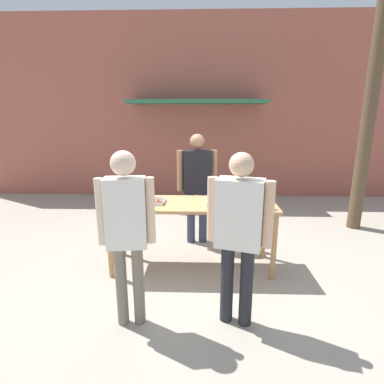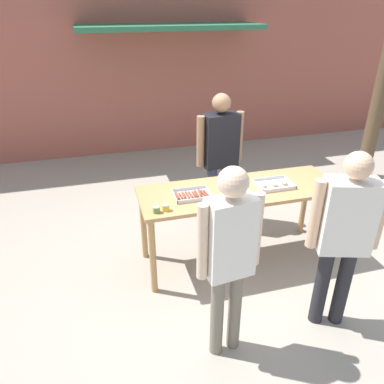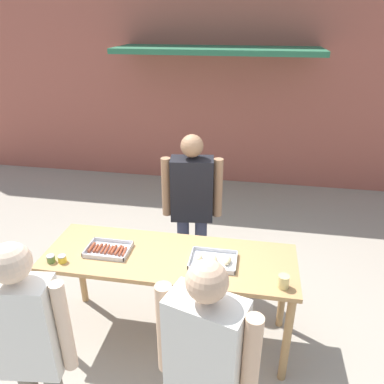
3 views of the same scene
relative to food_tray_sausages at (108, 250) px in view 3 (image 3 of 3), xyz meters
The scene contains 11 objects.
ground_plane 1.11m from the food_tray_sausages, ahead, with size 24.00×24.00×0.00m, color #A39989.
building_facade_back 4.25m from the food_tray_sausages, 82.00° to the left, with size 12.00×1.11×4.50m.
serving_table 0.58m from the food_tray_sausages, ahead, with size 2.25×0.77×0.94m.
food_tray_sausages is the anchor object (origin of this frame).
food_tray_buns 0.97m from the food_tray_sausages, ahead, with size 0.41×0.31×0.06m.
condiment_jar_mustard 0.49m from the food_tray_sausages, 150.53° to the right, with size 0.07×0.07×0.07m.
condiment_jar_ketchup 0.40m from the food_tray_sausages, 145.56° to the right, with size 0.07×0.07×0.07m.
beer_cup 1.56m from the food_tray_sausages, ahead, with size 0.09×0.09×0.11m.
person_server_behind_table 1.09m from the food_tray_sausages, 55.18° to the left, with size 0.64×0.30×1.81m.
person_customer_holding_hotdog 1.20m from the food_tray_sausages, 91.07° to the right, with size 0.55×0.25×1.79m.
person_customer_with_cup 1.56m from the food_tray_sausages, 47.30° to the right, with size 0.61×0.36×1.77m.
Camera 3 is at (0.68, -2.70, 2.89)m, focal length 35.00 mm.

